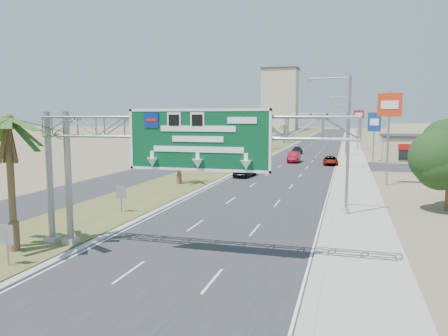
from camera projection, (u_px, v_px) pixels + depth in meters
road at (319, 144)px, 117.90m from camera, size 12.00×300.00×0.02m
sidewalk_right at (352, 144)px, 115.58m from camera, size 4.00×300.00×0.10m
median_grass at (282, 143)px, 120.61m from camera, size 7.00×300.00×0.12m
opposing_road at (257, 143)px, 122.52m from camera, size 8.00×300.00×0.02m
sign_gantry at (171, 138)px, 21.88m from camera, size 16.75×1.24×7.50m
palm_near at (8, 120)px, 22.15m from camera, size 5.70×5.70×8.35m
palm_row_b at (179, 138)px, 45.39m from camera, size 3.99×3.99×5.95m
palm_row_c at (221, 128)px, 60.59m from camera, size 3.99×3.99×6.75m
palm_row_d at (250, 132)px, 77.93m from camera, size 3.99×3.99×5.45m
palm_row_e at (268, 126)px, 96.01m from camera, size 3.99×3.99×6.15m
palm_row_f at (284, 126)px, 119.93m from camera, size 3.99×3.99×5.75m
streetlight_near at (345, 151)px, 31.30m from camera, size 3.27×0.44×10.00m
streetlight_mid at (347, 135)px, 59.96m from camera, size 3.27×0.44×10.00m
streetlight_far at (348, 128)px, 94.35m from camera, size 3.27×0.44×10.00m
signal_mast at (335, 130)px, 79.60m from camera, size 10.28×0.71×8.00m
store_building at (442, 149)px, 69.65m from camera, size 18.00×10.00×4.00m
median_signback_a at (7, 238)px, 20.49m from camera, size 0.75×0.08×2.08m
median_signback_b at (121, 194)px, 32.15m from camera, size 0.75×0.08×2.08m
tower_distant at (280, 100)px, 258.32m from camera, size 20.00×16.00×35.00m
building_distant_left at (215, 127)px, 177.55m from camera, size 24.00×14.00×6.00m
building_distant_right at (422, 132)px, 138.12m from camera, size 20.00×12.00×5.00m
car_left_lane at (245, 170)px, 52.14m from camera, size 2.41×4.75×1.55m
car_mid_lane at (294, 157)px, 69.01m from camera, size 1.87×5.03×1.64m
car_right_lane at (330, 161)px, 65.02m from camera, size 2.43×4.73×1.28m
car_far at (297, 151)px, 84.65m from camera, size 1.99×4.53×1.29m
pole_sign_red_near at (389, 111)px, 44.93m from camera, size 2.41×0.48×9.76m
pole_sign_blue at (374, 124)px, 69.55m from camera, size 1.97×1.01×8.04m
pole_sign_red_far at (359, 118)px, 95.10m from camera, size 2.20×0.88×8.83m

